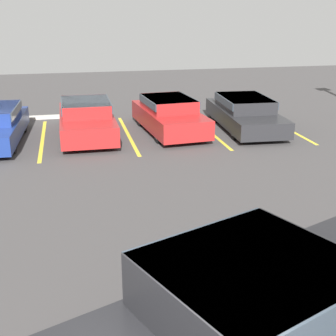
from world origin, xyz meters
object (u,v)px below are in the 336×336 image
object	(u,v)px
pickup_truck	(268,324)
parked_sedan_c	(169,114)
parked_sedan_b	(86,118)
parked_sedan_d	(245,112)
wheel_stop_curb	(43,117)

from	to	relation	value
pickup_truck	parked_sedan_c	size ratio (longest dim) A/B	1.40
pickup_truck	parked_sedan_b	bearing A→B (deg)	74.29
parked_sedan_c	parked_sedan_d	bearing A→B (deg)	83.11
parked_sedan_b	parked_sedan_d	xyz separation A→B (m)	(5.81, -0.11, -0.04)
parked_sedan_b	parked_sedan_d	size ratio (longest dim) A/B	0.92
pickup_truck	parked_sedan_d	bearing A→B (deg)	47.41
pickup_truck	parked_sedan_d	distance (m)	12.74
parked_sedan_b	wheel_stop_curb	world-z (taller)	parked_sedan_b
parked_sedan_b	wheel_stop_curb	bearing A→B (deg)	-152.28
pickup_truck	parked_sedan_c	bearing A→B (deg)	60.36
parked_sedan_d	wheel_stop_curb	distance (m)	8.11
parked_sedan_d	pickup_truck	bearing A→B (deg)	-16.92
parked_sedan_b	pickup_truck	bearing A→B (deg)	6.86
parked_sedan_d	parked_sedan_c	bearing A→B (deg)	-88.56
pickup_truck	parked_sedan_d	world-z (taller)	pickup_truck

